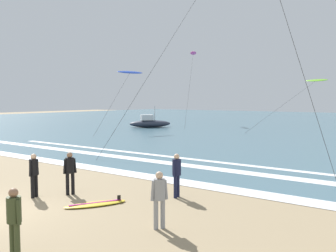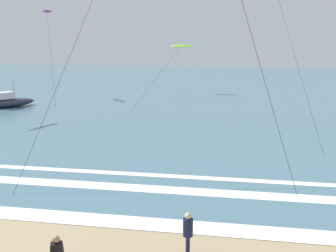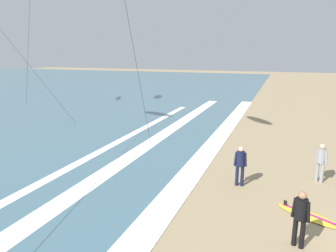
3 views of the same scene
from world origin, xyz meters
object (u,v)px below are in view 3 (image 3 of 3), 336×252
(surfer_right_near, at_px, (321,159))
(surfboard_left_pile, at_px, (309,215))
(surfer_left_far, at_px, (301,214))
(surfer_background_far, at_px, (240,162))

(surfer_right_near, relative_size, surfboard_left_pile, 0.75)
(surfer_left_far, xyz_separation_m, surfboard_left_pile, (1.79, -0.40, -0.91))
(surfer_background_far, relative_size, surfer_left_far, 1.00)
(surfer_background_far, xyz_separation_m, surfboard_left_pile, (-1.64, -2.42, -0.91))
(surfer_right_near, distance_m, surfer_left_far, 4.99)
(surfboard_left_pile, bearing_deg, surfer_background_far, 55.81)
(surfer_background_far, xyz_separation_m, surfer_left_far, (-3.44, -2.02, 0.00))
(surfer_background_far, height_order, surfboard_left_pile, surfer_background_far)
(surfer_right_near, bearing_deg, surfboard_left_pile, 170.13)
(surfer_background_far, relative_size, surfer_right_near, 1.00)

